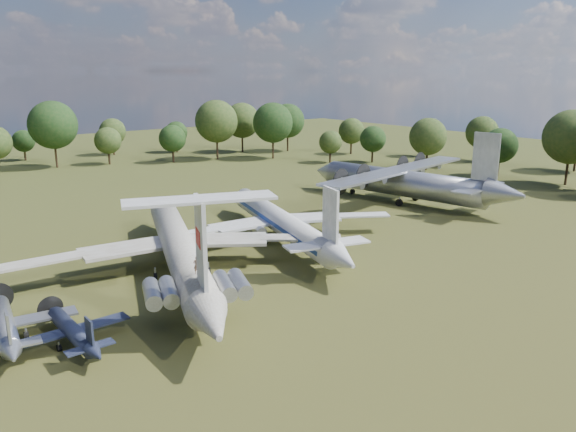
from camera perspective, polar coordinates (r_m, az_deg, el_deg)
ground at (r=66.35m, az=-8.69°, el=-4.93°), size 300.00×300.00×0.00m
il62_airliner at (r=63.09m, az=-10.97°, el=-3.75°), size 52.60×59.32×4.83m
tu104_jet at (r=74.00m, az=-0.78°, el=-1.00°), size 41.73×49.07×4.21m
an12_transport at (r=97.85m, az=11.55°, el=2.97°), size 45.08×48.74×5.63m
small_prop_west at (r=50.18m, az=-21.02°, el=-11.17°), size 9.95×13.40×1.94m
small_prop_northwest at (r=52.95m, az=-26.78°, el=-10.21°), size 13.34×17.00×2.31m
person_on_il62 at (r=49.33m, az=-9.25°, el=-4.94°), size 0.69×0.59×1.60m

